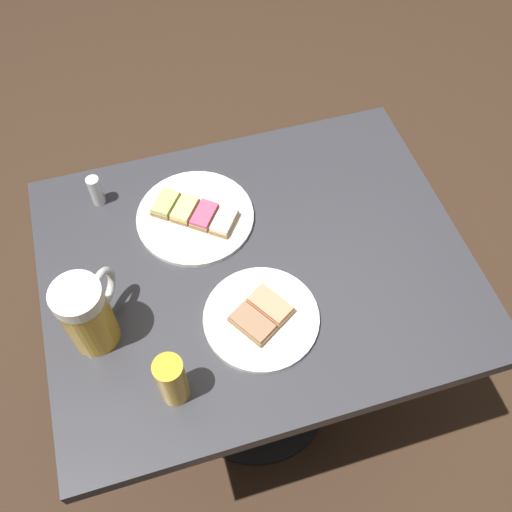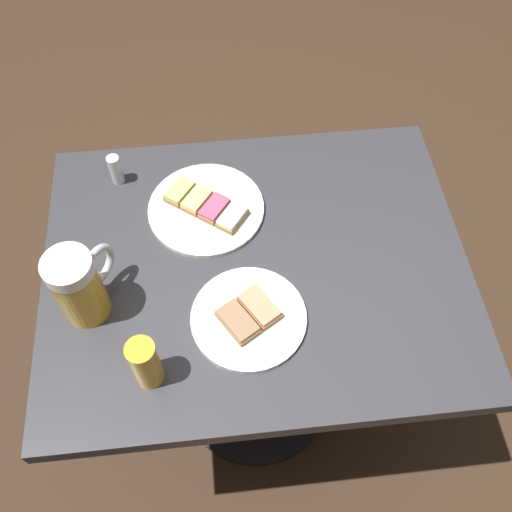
# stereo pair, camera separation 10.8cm
# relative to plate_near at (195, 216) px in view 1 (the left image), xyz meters

# --- Properties ---
(ground_plane) EXTENTS (6.00, 6.00, 0.00)m
(ground_plane) POSITION_rel_plate_near_xyz_m (-0.09, 0.14, -0.72)
(ground_plane) COLOR #382619
(cafe_table) EXTENTS (0.82, 0.66, 0.71)m
(cafe_table) POSITION_rel_plate_near_xyz_m (-0.09, 0.14, -0.17)
(cafe_table) COLOR black
(cafe_table) RESTS_ON ground_plane
(plate_near) EXTENTS (0.24, 0.24, 0.03)m
(plate_near) POSITION_rel_plate_near_xyz_m (0.00, 0.00, 0.00)
(plate_near) COLOR white
(plate_near) RESTS_ON cafe_table
(plate_far) EXTENTS (0.21, 0.21, 0.03)m
(plate_far) POSITION_rel_plate_near_xyz_m (-0.06, 0.26, -0.00)
(plate_far) COLOR white
(plate_far) RESTS_ON cafe_table
(beer_mug) EXTENTS (0.10, 0.13, 0.16)m
(beer_mug) POSITION_rel_plate_near_xyz_m (0.23, 0.20, 0.07)
(beer_mug) COLOR gold
(beer_mug) RESTS_ON cafe_table
(beer_glass_small) EXTENTS (0.05, 0.05, 0.11)m
(beer_glass_small) POSITION_rel_plate_near_xyz_m (0.12, 0.35, 0.05)
(beer_glass_small) COLOR gold
(beer_glass_small) RESTS_ON cafe_table
(salt_shaker) EXTENTS (0.03, 0.03, 0.07)m
(salt_shaker) POSITION_rel_plate_near_xyz_m (0.18, -0.10, 0.03)
(salt_shaker) COLOR silver
(salt_shaker) RESTS_ON cafe_table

